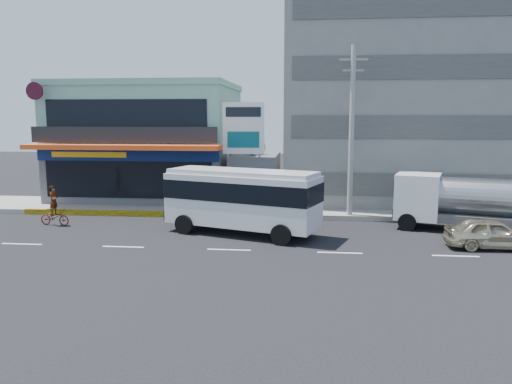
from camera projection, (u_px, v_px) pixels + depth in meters
ground at (229, 250)px, 22.74m from camera, size 120.00×120.00×0.00m
sidewalk at (331, 210)px, 31.55m from camera, size 70.00×5.00×0.30m
shop_building at (151, 144)px, 36.67m from camera, size 12.40×11.70×8.00m
concrete_building at (400, 103)px, 35.42m from camera, size 16.00×12.00×14.00m
gap_structure at (256, 179)px, 34.28m from camera, size 3.00×6.00×3.50m
satellite_dish at (255, 154)px, 33.02m from camera, size 1.50×1.50×0.15m
billboard at (244, 134)px, 31.10m from camera, size 2.60×0.18×6.90m
utility_pole_near at (352, 132)px, 28.63m from camera, size 1.60×0.30×10.00m
minibus at (242, 196)px, 25.50m from camera, size 8.34×5.01×3.32m
sedan at (492, 233)px, 22.88m from camera, size 4.18×1.70×1.42m
tanker_truck at (463, 202)px, 26.24m from camera, size 7.79×4.26×2.95m
motorcycle_rider at (54, 212)px, 27.79m from camera, size 1.81×0.82×2.24m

